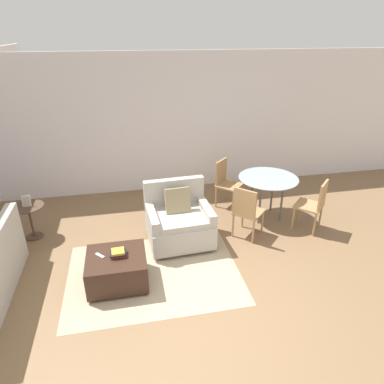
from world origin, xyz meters
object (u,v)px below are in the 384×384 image
(ottoman, at_px, (117,268))
(dining_chair_near_right, at_px, (315,203))
(tv_remote_primary, at_px, (100,255))
(book_stack, at_px, (118,253))
(side_table, at_px, (30,215))
(picture_frame, at_px, (26,201))
(armchair, at_px, (179,221))
(dining_chair_near_left, at_px, (247,209))
(dining_table, at_px, (268,183))
(dining_chair_far_left, at_px, (225,180))

(ottoman, xyz_separation_m, dining_chair_near_right, (3.23, 0.72, 0.28))
(tv_remote_primary, bearing_deg, book_stack, -9.82)
(ottoman, xyz_separation_m, side_table, (-1.35, 1.42, 0.17))
(picture_frame, bearing_deg, ottoman, -46.55)
(side_table, distance_m, picture_frame, 0.25)
(armchair, xyz_separation_m, dining_chair_near_left, (1.08, -0.11, 0.15))
(ottoman, bearing_deg, armchair, 40.48)
(ottoman, relative_size, picture_frame, 4.32)
(picture_frame, bearing_deg, tv_remote_primary, -50.07)
(picture_frame, distance_m, dining_table, 3.99)
(armchair, bearing_deg, dining_chair_far_left, 44.93)
(dining_chair_near_right, bearing_deg, dining_chair_far_left, 135.00)
(tv_remote_primary, xyz_separation_m, dining_table, (2.84, 1.26, 0.23))
(armchair, height_order, dining_chair_near_right, armchair)
(side_table, relative_size, dining_chair_near_right, 0.64)
(picture_frame, xyz_separation_m, dining_table, (3.99, -0.11, 0.01))
(side_table, relative_size, dining_chair_far_left, 0.64)
(ottoman, bearing_deg, side_table, 133.46)
(tv_remote_primary, bearing_deg, dining_chair_near_left, 16.50)
(ottoman, distance_m, dining_chair_far_left, 2.81)
(book_stack, bearing_deg, dining_table, 26.52)
(dining_chair_near_right, bearing_deg, ottoman, -167.41)
(tv_remote_primary, distance_m, dining_chair_far_left, 2.92)
(ottoman, bearing_deg, dining_chair_near_right, 12.59)
(tv_remote_primary, bearing_deg, armchair, 33.42)
(side_table, xyz_separation_m, dining_chair_far_left, (3.40, 0.48, 0.11))
(ottoman, bearing_deg, tv_remote_primary, 164.97)
(side_table, bearing_deg, dining_chair_far_left, 8.05)
(dining_chair_near_right, height_order, dining_chair_far_left, same)
(armchair, xyz_separation_m, tv_remote_primary, (-1.18, -0.78, 0.07))
(book_stack, distance_m, dining_chair_near_left, 2.14)
(side_table, xyz_separation_m, dining_table, (3.99, -0.11, 0.26))
(armchair, bearing_deg, tv_remote_primary, -146.58)
(armchair, xyz_separation_m, side_table, (-2.32, 0.59, 0.04))
(tv_remote_primary, height_order, side_table, side_table)
(armchair, height_order, dining_table, armchair)
(armchair, distance_m, ottoman, 1.29)
(picture_frame, relative_size, dining_chair_near_left, 0.20)
(dining_chair_near_left, distance_m, dining_chair_near_right, 1.18)
(armchair, relative_size, book_stack, 4.74)
(tv_remote_primary, xyz_separation_m, dining_chair_far_left, (2.25, 1.85, 0.08))
(dining_chair_near_left, height_order, dining_chair_far_left, same)
(side_table, xyz_separation_m, dining_chair_near_right, (4.58, -0.70, 0.11))
(side_table, height_order, dining_chair_far_left, dining_chair_far_left)
(book_stack, distance_m, dining_table, 2.92)
(book_stack, bearing_deg, armchair, 41.10)
(ottoman, bearing_deg, dining_table, 26.44)
(ottoman, height_order, tv_remote_primary, tv_remote_primary)
(side_table, bearing_deg, tv_remote_primary, -50.07)
(book_stack, height_order, tv_remote_primary, book_stack)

